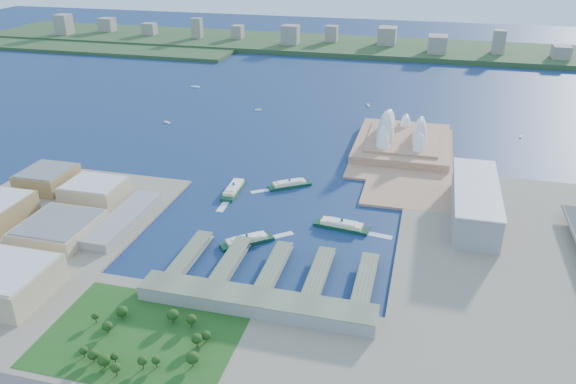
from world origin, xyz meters
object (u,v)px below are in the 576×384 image
(opera_house, at_px, (404,127))
(ferry_d, at_px, (342,224))
(ferry_b, at_px, (290,183))
(ferry_c, at_px, (247,239))
(toaster_building, at_px, (475,202))
(ferry_a, at_px, (234,187))

(opera_house, bearing_deg, ferry_d, -99.91)
(ferry_b, distance_m, ferry_c, 143.07)
(toaster_building, bearing_deg, ferry_b, 171.76)
(toaster_building, relative_size, ferry_c, 2.81)
(ferry_a, distance_m, ferry_c, 124.81)
(opera_house, relative_size, ferry_b, 3.37)
(toaster_building, relative_size, ferry_a, 2.61)
(ferry_a, distance_m, ferry_d, 152.27)
(opera_house, xyz_separation_m, ferry_b, (-124.28, -168.96, -26.94))
(opera_house, relative_size, ferry_d, 3.06)
(opera_house, relative_size, ferry_c, 3.26)
(ferry_a, height_order, ferry_d, ferry_a)
(opera_house, xyz_separation_m, ferry_c, (-131.91, -311.82, -26.78))
(opera_house, distance_m, ferry_c, 339.63)
(opera_house, distance_m, ferry_b, 211.47)
(ferry_c, bearing_deg, ferry_d, -97.60)
(ferry_a, relative_size, ferry_b, 1.11)
(opera_house, bearing_deg, ferry_b, -126.34)
(ferry_b, bearing_deg, ferry_a, -98.34)
(toaster_building, height_order, ferry_a, toaster_building)
(ferry_b, distance_m, ferry_d, 118.35)
(opera_house, distance_m, ferry_d, 261.90)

